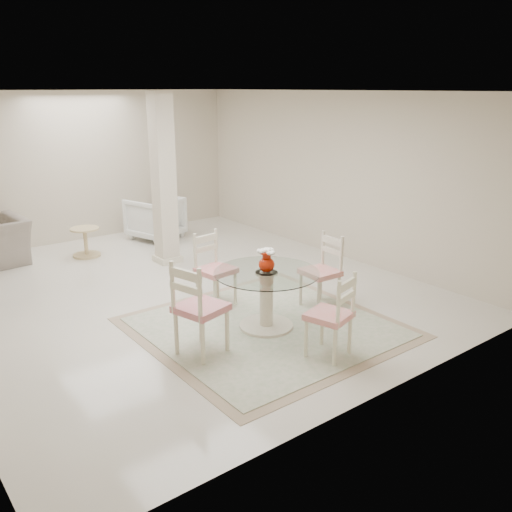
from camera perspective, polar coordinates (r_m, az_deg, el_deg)
ground at (r=7.74m, az=-7.89°, el=-3.61°), size 7.00×7.00×0.00m
room_shell at (r=7.29m, az=-8.49°, el=10.14°), size 6.02×7.02×2.71m
column at (r=8.73m, az=-9.70°, el=7.90°), size 0.30×0.30×2.70m
area_rug at (r=6.52m, az=1.08°, el=-7.50°), size 2.81×2.81×0.02m
dining_table at (r=6.38m, az=1.10°, el=-4.63°), size 1.22×1.22×0.71m
red_vase at (r=6.22m, az=1.13°, el=-0.45°), size 0.22×0.21×0.29m
dining_chair_east at (r=7.01m, az=7.21°, el=-1.00°), size 0.44×0.44×1.06m
dining_chair_north at (r=7.04m, az=-4.63°, el=-0.79°), size 0.48×0.48×1.07m
dining_chair_west at (r=5.67m, az=-6.36°, el=-4.86°), size 0.57×0.57×1.17m
dining_chair_south at (r=5.68m, az=8.31°, el=-5.65°), size 0.52×0.52×1.04m
armchair_white at (r=10.39m, az=-10.58°, el=3.98°), size 1.07×1.08×0.79m
side_table at (r=9.58m, az=-17.48°, el=1.29°), size 0.48×0.48×0.49m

